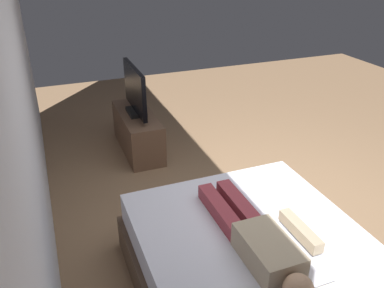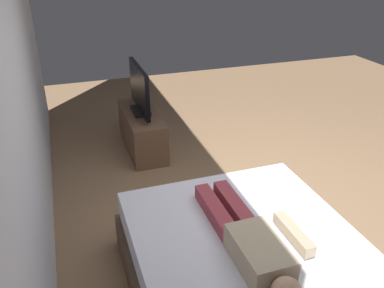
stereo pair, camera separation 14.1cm
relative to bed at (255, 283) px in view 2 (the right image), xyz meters
The scene contains 7 objects.
ground_plane 1.00m from the bed, 36.00° to the right, with size 10.00×10.00×0.00m, color #8C6B4C.
back_wall 2.14m from the bed, 49.65° to the left, with size 6.40×0.10×2.80m, color silver.
bed is the anchor object (origin of this frame).
person 0.36m from the bed, 53.31° to the left, with size 1.26×0.46×0.18m.
remote 0.50m from the bed, 63.81° to the right, with size 0.15×0.04×0.02m, color black.
tv_stand 2.73m from the bed, ahead, with size 1.10×0.40×0.50m, color brown.
tv 2.78m from the bed, ahead, with size 0.88×0.20×0.59m.
Camera 2 is at (-2.55, 1.63, 2.38)m, focal length 37.17 mm.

